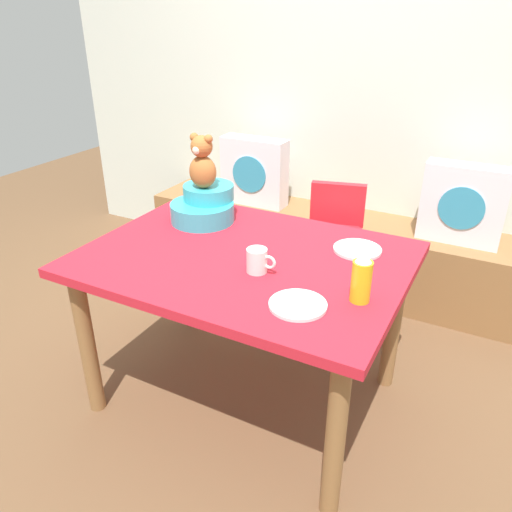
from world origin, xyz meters
TOP-DOWN VIEW (x-y plane):
  - ground_plane at (0.00, 0.00)m, footprint 8.00×8.00m
  - back_wall at (0.00, 1.50)m, footprint 4.40×0.10m
  - window_bench at (0.00, 1.23)m, footprint 2.60×0.44m
  - pillow_floral_left at (-0.60, 1.21)m, footprint 0.44×0.15m
  - pillow_floral_right at (0.70, 1.21)m, footprint 0.44×0.15m
  - dining_table at (0.00, 0.00)m, footprint 1.31×0.97m
  - highchair at (0.11, 0.80)m, footprint 0.40×0.51m
  - infant_seat_teal at (-0.35, 0.24)m, footprint 0.30×0.33m
  - teddy_bear at (-0.35, 0.24)m, footprint 0.13×0.12m
  - ketchup_bottle at (0.52, -0.13)m, footprint 0.07×0.07m
  - coffee_mug at (0.11, -0.10)m, footprint 0.12×0.08m
  - dinner_plate_near at (0.40, 0.25)m, footprint 0.20×0.20m
  - dinner_plate_far at (0.35, -0.26)m, footprint 0.20×0.20m

SIDE VIEW (x-z plane):
  - ground_plane at x=0.00m, z-range 0.00..0.00m
  - window_bench at x=0.00m, z-range 0.00..0.46m
  - highchair at x=0.11m, z-range 0.13..0.92m
  - dining_table at x=0.00m, z-range 0.27..1.01m
  - pillow_floral_left at x=-0.60m, z-range 0.46..0.90m
  - pillow_floral_right at x=0.70m, z-range 0.46..0.90m
  - dinner_plate_near at x=0.40m, z-range 0.74..0.75m
  - dinner_plate_far at x=0.35m, z-range 0.74..0.75m
  - coffee_mug at x=0.11m, z-range 0.74..0.84m
  - infant_seat_teal at x=-0.35m, z-range 0.73..0.89m
  - ketchup_bottle at x=0.52m, z-range 0.73..0.92m
  - teddy_bear at x=-0.35m, z-range 0.89..1.14m
  - back_wall at x=0.00m, z-range 0.00..2.60m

